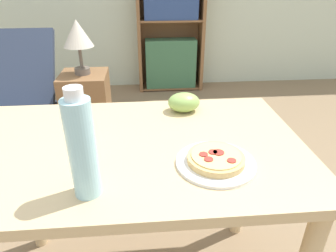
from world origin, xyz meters
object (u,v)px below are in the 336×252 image
lounge_chair_near (12,114)px  side_table (89,112)px  salt_shaker (90,134)px  bookshelf (171,26)px  grape_bunch (185,102)px  table_lamp (78,36)px  pizza_on_plate (217,160)px  drink_bottle (84,148)px

lounge_chair_near → side_table: (0.60, -0.04, 0.02)m
salt_shaker → side_table: 1.38m
lounge_chair_near → side_table: bearing=-5.0°
bookshelf → grape_bunch: bearing=-93.9°
table_lamp → side_table: bearing=180.0°
pizza_on_plate → drink_bottle: 0.40m
lounge_chair_near → grape_bunch: bearing=-42.6°
salt_shaker → side_table: size_ratio=0.11×
pizza_on_plate → lounge_chair_near: size_ratio=0.27×
salt_shaker → lounge_chair_near: 1.64m
drink_bottle → side_table: drink_bottle is taller
grape_bunch → lounge_chair_near: lounge_chair_near is taller
bookshelf → table_lamp: (-0.77, -1.30, 0.16)m
grape_bunch → salt_shaker: 0.42m
bookshelf → table_lamp: size_ratio=4.15×
pizza_on_plate → lounge_chair_near: lounge_chair_near is taller
grape_bunch → side_table: bearing=120.3°
grape_bunch → bookshelf: 2.35m
bookshelf → side_table: bookshelf is taller
drink_bottle → table_lamp: size_ratio=0.77×
pizza_on_plate → salt_shaker: salt_shaker is taller
pizza_on_plate → lounge_chair_near: 2.00m
drink_bottle → table_lamp: 1.55m
table_lamp → grape_bunch: bearing=-59.7°
salt_shaker → table_lamp: table_lamp is taller
pizza_on_plate → table_lamp: (-0.65, 1.43, 0.10)m
pizza_on_plate → bookshelf: bearing=87.6°
pizza_on_plate → side_table: size_ratio=0.39×
salt_shaker → pizza_on_plate: bearing=-22.3°
salt_shaker → drink_bottle: bearing=-82.0°
drink_bottle → lounge_chair_near: 1.91m
salt_shaker → lounge_chair_near: (-0.85, 1.31, -0.52)m
side_table → table_lamp: bearing=0.0°
pizza_on_plate → table_lamp: 1.57m
side_table → table_lamp: 0.58m
drink_bottle → bookshelf: bookshelf is taller
drink_bottle → salt_shaker: (-0.04, 0.26, -0.11)m
grape_bunch → bookshelf: bookshelf is taller
bookshelf → pizza_on_plate: bearing=-92.4°
drink_bottle → salt_shaker: 0.29m
bookshelf → lounge_chair_near: bearing=-137.4°
grape_bunch → bookshelf: (0.16, 2.34, -0.09)m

